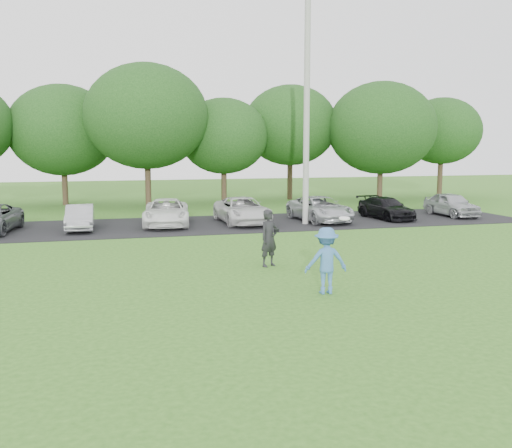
# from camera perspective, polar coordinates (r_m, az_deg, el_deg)

# --- Properties ---
(ground) EXTENTS (100.00, 100.00, 0.00)m
(ground) POSITION_cam_1_polar(r_m,az_deg,el_deg) (14.82, 3.50, -6.78)
(ground) COLOR #31641C
(ground) RESTS_ON ground
(parking_lot) EXTENTS (32.00, 6.50, 0.03)m
(parking_lot) POSITION_cam_1_polar(r_m,az_deg,el_deg) (27.24, -5.13, -0.05)
(parking_lot) COLOR black
(parking_lot) RESTS_ON ground
(utility_pole) EXTENTS (0.28, 0.28, 10.52)m
(utility_pole) POSITION_cam_1_polar(r_m,az_deg,el_deg) (27.19, 5.08, 11.02)
(utility_pole) COLOR #9E9E99
(utility_pole) RESTS_ON ground
(frisbee_player) EXTENTS (1.15, 0.79, 1.99)m
(frisbee_player) POSITION_cam_1_polar(r_m,az_deg,el_deg) (14.56, 7.03, -3.64)
(frisbee_player) COLOR teal
(frisbee_player) RESTS_ON ground
(camera_bystander) EXTENTS (0.77, 0.67, 1.78)m
(camera_bystander) POSITION_cam_1_polar(r_m,az_deg,el_deg) (17.69, 1.32, -1.42)
(camera_bystander) COLOR black
(camera_bystander) RESTS_ON ground
(parked_cars) EXTENTS (28.35, 5.03, 1.25)m
(parked_cars) POSITION_cam_1_polar(r_m,az_deg,el_deg) (26.94, -6.13, 1.18)
(parked_cars) COLOR black
(parked_cars) RESTS_ON parking_lot
(tree_row) EXTENTS (42.39, 9.85, 8.64)m
(tree_row) POSITION_cam_1_polar(r_m,az_deg,el_deg) (36.88, -5.49, 9.62)
(tree_row) COLOR #38281C
(tree_row) RESTS_ON ground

